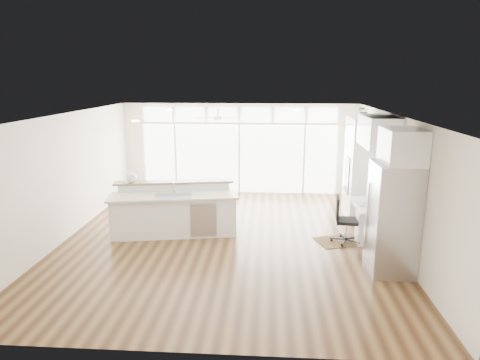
{
  "coord_description": "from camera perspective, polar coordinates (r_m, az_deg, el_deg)",
  "views": [
    {
      "loc": [
        0.89,
        -8.76,
        3.44
      ],
      "look_at": [
        0.25,
        0.6,
        1.19
      ],
      "focal_mm": 32.0,
      "sensor_mm": 36.0,
      "label": 1
    }
  ],
  "objects": [
    {
      "name": "office_chair",
      "position": [
        9.37,
        14.08,
        -5.24
      ],
      "size": [
        0.56,
        0.53,
        0.99
      ],
      "primitive_type": "cube",
      "rotation": [
        0.0,
        0.0,
        -0.11
      ],
      "color": "black",
      "rests_on": "floor"
    },
    {
      "name": "potted_plant",
      "position": [
        10.83,
        16.25,
        8.64
      ],
      "size": [
        0.3,
        0.33,
        0.25
      ],
      "primitive_type": "imported",
      "rotation": [
        0.0,
        0.0,
        -0.03
      ],
      "color": "#345F28",
      "rests_on": "oven_cabinet"
    },
    {
      "name": "oven_cabinet",
      "position": [
        11.02,
        15.78,
        1.52
      ],
      "size": [
        0.64,
        1.2,
        2.5
      ],
      "primitive_type": "cube",
      "color": "white",
      "rests_on": "floor"
    },
    {
      "name": "desk_window",
      "position": [
        9.6,
        19.37,
        1.37
      ],
      "size": [
        0.04,
        0.85,
        0.85
      ],
      "primitive_type": "cube",
      "color": "white",
      "rests_on": "wall_right"
    },
    {
      "name": "glass_wall",
      "position": [
        12.95,
        -0.09,
        2.86
      ],
      "size": [
        5.8,
        0.06,
        2.08
      ],
      "primitive_type": "cube",
      "color": "white",
      "rests_on": "wall_back"
    },
    {
      "name": "fridge_cabinet",
      "position": [
        7.84,
        20.86,
        4.23
      ],
      "size": [
        0.64,
        0.9,
        0.6
      ],
      "primitive_type": "cube",
      "color": "white",
      "rests_on": "wall_right"
    },
    {
      "name": "rug",
      "position": [
        9.56,
        13.11,
        -7.93
      ],
      "size": [
        1.13,
        0.96,
        0.01
      ],
      "primitive_type": "cube",
      "rotation": [
        0.0,
        0.0,
        0.32
      ],
      "color": "#372311",
      "rests_on": "floor"
    },
    {
      "name": "monitor",
      "position": [
        9.63,
        16.75,
        -1.92
      ],
      "size": [
        0.16,
        0.52,
        0.43
      ],
      "primitive_type": "cube",
      "rotation": [
        0.0,
        0.0,
        -0.14
      ],
      "color": "black",
      "rests_on": "desk_nook"
    },
    {
      "name": "desk_nook",
      "position": [
        9.82,
        16.97,
        -5.28
      ],
      "size": [
        0.72,
        1.3,
        0.76
      ],
      "primitive_type": "cube",
      "color": "white",
      "rests_on": "floor"
    },
    {
      "name": "ceiling",
      "position": [
        8.83,
        -1.89,
        8.67
      ],
      "size": [
        7.0,
        8.0,
        0.02
      ],
      "primitive_type": "cube",
      "color": "white",
      "rests_on": "wall_back"
    },
    {
      "name": "wall_back",
      "position": [
        12.96,
        -0.07,
        4.21
      ],
      "size": [
        7.0,
        0.04,
        2.7
      ],
      "primitive_type": "cube",
      "color": "white",
      "rests_on": "floor"
    },
    {
      "name": "framed_photos",
      "position": [
        10.22,
        18.41,
        1.28
      ],
      "size": [
        0.06,
        0.22,
        0.8
      ],
      "primitive_type": "cube",
      "color": "black",
      "rests_on": "wall_right"
    },
    {
      "name": "ceiling_fan",
      "position": [
        11.68,
        -2.96,
        8.76
      ],
      "size": [
        1.16,
        1.16,
        0.32
      ],
      "primitive_type": "cube",
      "color": "silver",
      "rests_on": "ceiling"
    },
    {
      "name": "wall_left",
      "position": [
        10.02,
        -22.17,
        0.43
      ],
      "size": [
        0.04,
        8.0,
        2.7
      ],
      "primitive_type": "cube",
      "color": "white",
      "rests_on": "floor"
    },
    {
      "name": "wall_front",
      "position": [
        5.27,
        -6.19,
        -9.96
      ],
      "size": [
        7.0,
        0.04,
        2.7
      ],
      "primitive_type": "cube",
      "color": "white",
      "rests_on": "floor"
    },
    {
      "name": "kitchen_island",
      "position": [
        9.65,
        -8.78,
        -4.02
      ],
      "size": [
        2.98,
        1.54,
        1.13
      ],
      "primitive_type": "cube",
      "rotation": [
        0.0,
        0.0,
        0.17
      ],
      "color": "white",
      "rests_on": "floor"
    },
    {
      "name": "keyboard",
      "position": [
        9.65,
        15.68,
        -3.1
      ],
      "size": [
        0.18,
        0.37,
        0.02
      ],
      "primitive_type": "cube",
      "rotation": [
        0.0,
        0.0,
        0.13
      ],
      "color": "silver",
      "rests_on": "desk_nook"
    },
    {
      "name": "recessed_lights",
      "position": [
        9.03,
        -1.76,
        8.66
      ],
      "size": [
        3.4,
        3.0,
        0.02
      ],
      "primitive_type": "cube",
      "color": "#EAE5C7",
      "rests_on": "ceiling"
    },
    {
      "name": "upper_cabinets",
      "position": [
        9.41,
        18.04,
        6.17
      ],
      "size": [
        0.64,
        1.3,
        0.64
      ],
      "primitive_type": "cube",
      "color": "white",
      "rests_on": "wall_right"
    },
    {
      "name": "fishbowl",
      "position": [
        9.95,
        -14.29,
        0.32
      ],
      "size": [
        0.3,
        0.3,
        0.24
      ],
      "primitive_type": "sphere",
      "rotation": [
        0.0,
        0.0,
        0.32
      ],
      "color": "white",
      "rests_on": "kitchen_island"
    },
    {
      "name": "wall_right",
      "position": [
        9.38,
        19.98,
        -0.22
      ],
      "size": [
        0.04,
        8.0,
        2.7
      ],
      "primitive_type": "cube",
      "color": "white",
      "rests_on": "floor"
    },
    {
      "name": "floor",
      "position": [
        9.46,
        -1.76,
        -7.92
      ],
      "size": [
        7.0,
        8.0,
        0.02
      ],
      "primitive_type": "cube",
      "color": "#422914",
      "rests_on": "ground"
    },
    {
      "name": "refrigerator",
      "position": [
        8.11,
        19.69,
        -4.84
      ],
      "size": [
        0.76,
        0.9,
        2.0
      ],
      "primitive_type": "cube",
      "color": "#A6A5AA",
      "rests_on": "floor"
    },
    {
      "name": "transom_row",
      "position": [
        12.77,
        -0.09,
        8.73
      ],
      "size": [
        5.9,
        0.06,
        0.4
      ],
      "primitive_type": "cube",
      "color": "white",
      "rests_on": "wall_back"
    }
  ]
}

